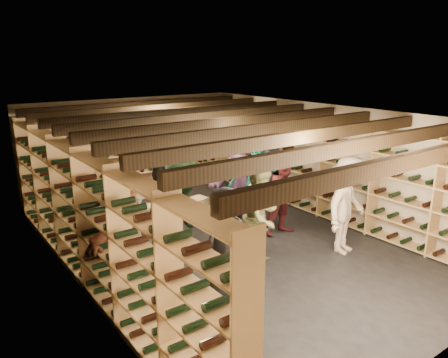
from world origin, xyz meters
TOP-DOWN VIEW (x-y plane):
  - ground at (0.00, 0.00)m, footprint 8.00×8.00m
  - walls at (0.00, 0.00)m, footprint 5.52×8.02m
  - ceiling at (0.00, 0.00)m, footprint 5.50×8.00m
  - ceiling_joists at (0.00, 0.00)m, footprint 5.40×7.12m
  - wine_rack_left at (-2.57, 0.00)m, footprint 0.32×7.50m
  - wine_rack_right at (2.57, 0.00)m, footprint 0.32×7.50m
  - wine_rack_back at (0.00, 3.83)m, footprint 4.70×0.30m
  - crate_stack_left at (0.14, 1.30)m, footprint 0.55×0.42m
  - crate_stack_right at (-0.72, 1.42)m, footprint 0.57×0.46m
  - crate_loose at (0.17, 2.19)m, footprint 0.58×0.48m
  - person_0 at (-1.20, -1.59)m, footprint 0.89×0.65m
  - person_1 at (-1.34, -0.10)m, footprint 0.63×0.41m
  - person_2 at (-0.06, -1.01)m, footprint 0.97×0.85m
  - person_3 at (1.48, -1.52)m, footprint 1.25×0.90m
  - person_4 at (0.79, 0.13)m, footprint 1.21×0.88m
  - person_5 at (-2.18, -0.48)m, footprint 1.59×0.86m
  - person_7 at (0.28, -0.51)m, footprint 0.61×0.46m
  - person_8 at (1.18, -0.26)m, footprint 0.84×0.67m
  - person_9 at (-1.88, -0.02)m, footprint 1.05×0.72m
  - person_10 at (-0.24, 1.30)m, footprint 1.15×0.63m
  - person_11 at (0.94, 0.87)m, footprint 1.52×0.82m
  - person_12 at (2.18, 1.30)m, footprint 0.94×0.66m

SIDE VIEW (x-z plane):
  - ground at x=0.00m, z-range 0.00..0.00m
  - crate_loose at x=0.17m, z-range 0.00..0.17m
  - crate_stack_left at x=0.14m, z-range 0.00..0.51m
  - crate_stack_right at x=-0.72m, z-range 0.00..0.51m
  - person_9 at x=-1.88m, z-range 0.00..1.49m
  - person_7 at x=0.28m, z-range 0.00..1.53m
  - person_11 at x=0.94m, z-range 0.00..1.57m
  - person_8 at x=1.18m, z-range 0.00..1.63m
  - person_5 at x=-2.18m, z-range 0.00..1.63m
  - person_2 at x=-0.06m, z-range 0.00..1.68m
  - person_0 at x=-1.20m, z-range 0.00..1.69m
  - person_1 at x=-1.34m, z-range 0.00..1.71m
  - person_3 at x=1.48m, z-range 0.00..1.74m
  - person_12 at x=2.18m, z-range 0.00..1.82m
  - person_10 at x=-0.24m, z-range 0.00..1.86m
  - person_4 at x=0.79m, z-range 0.00..1.91m
  - wine_rack_back at x=0.00m, z-range 0.00..2.15m
  - wine_rack_left at x=-2.57m, z-range 0.00..2.15m
  - wine_rack_right at x=2.57m, z-range 0.00..2.15m
  - walls at x=0.00m, z-range 0.00..2.40m
  - ceiling_joists at x=0.00m, z-range 2.17..2.35m
  - ceiling at x=0.00m, z-range 2.40..2.40m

